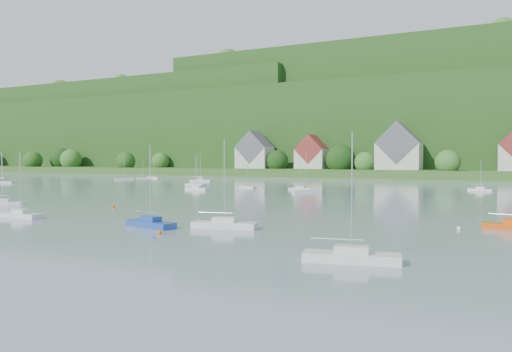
{
  "coord_description": "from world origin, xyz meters",
  "views": [
    {
      "loc": [
        40.13,
        -3.74,
        7.0
      ],
      "look_at": [
        1.13,
        75.0,
        4.0
      ],
      "focal_mm": 35.08,
      "sensor_mm": 36.0,
      "label": 1
    }
  ],
  "objects_px": {
    "near_sailboat_3": "(224,224)",
    "near_sailboat_4": "(351,256)",
    "near_sailboat_6": "(2,203)",
    "near_sailboat_0": "(21,214)",
    "near_sailboat_1": "(151,223)"
  },
  "relations": [
    {
      "from": "near_sailboat_3",
      "to": "near_sailboat_4",
      "type": "bearing_deg",
      "value": -45.01
    },
    {
      "from": "near_sailboat_0",
      "to": "near_sailboat_6",
      "type": "height_order",
      "value": "near_sailboat_6"
    },
    {
      "from": "near_sailboat_1",
      "to": "near_sailboat_6",
      "type": "xyz_separation_m",
      "value": [
        -34.65,
        8.86,
        -0.01
      ]
    },
    {
      "from": "near_sailboat_1",
      "to": "near_sailboat_4",
      "type": "bearing_deg",
      "value": -4.93
    },
    {
      "from": "near_sailboat_1",
      "to": "near_sailboat_6",
      "type": "height_order",
      "value": "near_sailboat_1"
    },
    {
      "from": "near_sailboat_0",
      "to": "near_sailboat_4",
      "type": "distance_m",
      "value": 42.79
    },
    {
      "from": "near_sailboat_6",
      "to": "near_sailboat_0",
      "type": "bearing_deg",
      "value": -63.65
    },
    {
      "from": "near_sailboat_3",
      "to": "near_sailboat_4",
      "type": "height_order",
      "value": "near_sailboat_3"
    },
    {
      "from": "near_sailboat_4",
      "to": "near_sailboat_6",
      "type": "relative_size",
      "value": 1.08
    },
    {
      "from": "near_sailboat_0",
      "to": "near_sailboat_3",
      "type": "height_order",
      "value": "near_sailboat_3"
    },
    {
      "from": "near_sailboat_3",
      "to": "near_sailboat_0",
      "type": "bearing_deg",
      "value": 175.03
    },
    {
      "from": "near_sailboat_0",
      "to": "near_sailboat_1",
      "type": "relative_size",
      "value": 0.93
    },
    {
      "from": "near_sailboat_0",
      "to": "near_sailboat_4",
      "type": "xyz_separation_m",
      "value": [
        42.12,
        -7.57,
        0.03
      ]
    },
    {
      "from": "near_sailboat_3",
      "to": "near_sailboat_4",
      "type": "xyz_separation_m",
      "value": [
        15.99,
        -10.58,
        -0.0
      ]
    },
    {
      "from": "near_sailboat_0",
      "to": "near_sailboat_3",
      "type": "distance_m",
      "value": 26.3
    }
  ]
}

